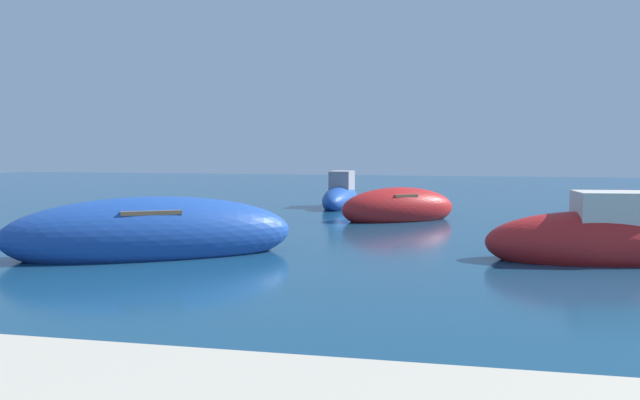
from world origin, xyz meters
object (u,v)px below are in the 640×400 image
object	(u,v)px
moored_boat_5	(341,197)
moored_boat_6	(628,211)
moored_boat_4	(595,240)
moored_boat_2	(398,208)
moored_boat_0	(151,234)

from	to	relation	value
moored_boat_5	moored_boat_6	world-z (taller)	moored_boat_5
moored_boat_5	moored_boat_6	bearing A→B (deg)	73.73
moored_boat_4	moored_boat_2	bearing A→B (deg)	-60.60
moored_boat_0	moored_boat_2	size ratio (longest dim) A/B	1.55
moored_boat_4	moored_boat_5	xyz separation A→B (m)	(-6.69, 9.64, -0.04)
moored_boat_2	moored_boat_6	bearing A→B (deg)	-25.64
moored_boat_0	moored_boat_6	distance (m)	13.42
moored_boat_5	moored_boat_6	size ratio (longest dim) A/B	0.99
moored_boat_4	moored_boat_6	bearing A→B (deg)	-113.61
moored_boat_2	moored_boat_4	xyz separation A→B (m)	(4.32, -6.08, 0.06)
moored_boat_0	moored_boat_4	bearing A→B (deg)	-20.89
moored_boat_2	moored_boat_4	size ratio (longest dim) A/B	0.90
moored_boat_0	moored_boat_5	xyz separation A→B (m)	(1.93, 10.81, -0.06)
moored_boat_0	moored_boat_2	distance (m)	8.43
moored_boat_4	moored_boat_0	bearing A→B (deg)	1.73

